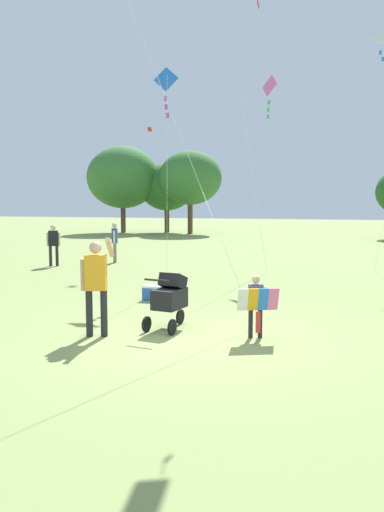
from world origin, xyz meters
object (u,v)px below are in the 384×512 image
kite_orange_delta (166,90)px  person_red_shirt (53,242)px  kite_green_novelty (268,95)px  person_sitting_far (115,239)px  person_adult_flyer (96,279)px  cooler_box (153,293)px  kite_blue_high (384,48)px  child_with_butterfly_kite (256,301)px  stroller (170,296)px

kite_orange_delta → person_red_shirt: 7.42m
person_red_shirt → kite_green_novelty: bearing=4.2°
kite_orange_delta → kite_green_novelty: kite_green_novelty is taller
kite_green_novelty → person_sitting_far: kite_green_novelty is taller
person_adult_flyer → cooler_box: (-0.25, 3.43, -0.82)m
kite_blue_high → person_red_shirt: 12.85m
cooler_box → person_sitting_far: bearing=121.1°
person_adult_flyer → person_sitting_far: 11.00m
kite_orange_delta → person_sitting_far: (-3.60, 4.42, -4.41)m
person_adult_flyer → child_with_butterfly_kite: bearing=13.5°
person_sitting_far → cooler_box: 7.86m
person_adult_flyer → cooler_box: person_adult_flyer is taller
kite_orange_delta → kite_green_novelty: 4.08m
person_red_shirt → person_sitting_far: bearing=44.3°
kite_orange_delta → person_adult_flyer: bearing=-83.2°
child_with_butterfly_kite → kite_orange_delta: (-3.34, 5.07, 4.66)m
child_with_butterfly_kite → person_red_shirt: size_ratio=0.73×
child_with_butterfly_kite → kite_green_novelty: kite_green_novelty is taller
kite_blue_high → cooler_box: size_ratio=17.81×
kite_green_novelty → cooler_box: size_ratio=14.15×
stroller → kite_orange_delta: 6.95m
kite_orange_delta → person_red_shirt: size_ratio=4.01×
child_with_butterfly_kite → kite_green_novelty: (-1.07, 8.44, 5.02)m
stroller → person_red_shirt: (-6.97, 7.64, 0.27)m
kite_blue_high → person_red_shirt: kite_blue_high is taller
person_red_shirt → person_sitting_far: person_sitting_far is taller
stroller → person_sitting_far: person_sitting_far is taller
child_with_butterfly_kite → cooler_box: size_ratio=2.40×
person_adult_flyer → person_red_shirt: (-5.94, 8.52, -0.12)m
person_red_shirt → child_with_butterfly_kite: bearing=-42.6°
stroller → person_sitting_far: 10.67m
stroller → cooler_box: stroller is taller
kite_green_novelty → kite_blue_high: (3.50, 1.34, 1.55)m
person_adult_flyer → person_red_shirt: person_adult_flyer is taller
kite_orange_delta → cooler_box: size_ratio=13.27×
person_adult_flyer → stroller: (1.04, 0.88, -0.39)m
child_with_butterfly_kite → person_adult_flyer: person_adult_flyer is taller
child_with_butterfly_kite → kite_orange_delta: size_ratio=0.18×
child_with_butterfly_kite → stroller: child_with_butterfly_kite is taller
stroller → person_red_shirt: size_ratio=0.75×
person_sitting_far → cooler_box: (4.04, -6.70, -0.72)m
kite_orange_delta → person_sitting_far: size_ratio=3.94×
kite_orange_delta → kite_green_novelty: (2.27, 3.37, 0.36)m
stroller → kite_blue_high: bearing=67.0°
person_adult_flyer → kite_orange_delta: bearing=96.8°
kite_green_novelty → cooler_box: (-1.83, -5.65, -5.48)m
kite_orange_delta → person_sitting_far: kite_orange_delta is taller
person_sitting_far → cooler_box: size_ratio=3.37×
kite_blue_high → cooler_box: bearing=-127.3°
kite_orange_delta → person_red_shirt: kite_orange_delta is taller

